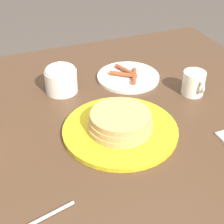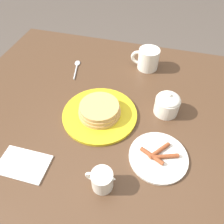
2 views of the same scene
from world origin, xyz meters
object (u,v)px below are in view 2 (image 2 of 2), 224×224
Objects in this scene: creamer_pitcher at (102,180)px; sugar_bowl at (167,104)px; pancake_plate at (100,111)px; coffee_mug at (148,59)px; napkin at (23,164)px; spoon at (77,66)px; side_plate_bacon at (158,156)px.

sugar_bowl is at bearing -113.12° from creamer_pitcher.
pancake_plate is 0.37m from coffee_mug.
napkin is 0.53m from spoon.
creamer_pitcher is at bearing 66.88° from sugar_bowl.
side_plate_bacon is at bearing 138.45° from spoon.
napkin is at bearing 57.14° from pancake_plate.
side_plate_bacon is 2.01× the size of sugar_bowl.
pancake_plate is at bearing 127.24° from spoon.
spoon is (0.44, -0.39, -0.00)m from side_plate_bacon.
coffee_mug and sugar_bowl have the same top height.
pancake_plate is 1.75× the size of napkin.
spoon is (0.32, 0.09, -0.05)m from coffee_mug.
napkin is (0.30, 0.62, -0.05)m from coffee_mug.
spoon is (0.20, -0.26, -0.02)m from pancake_plate.
side_plate_bacon is at bearing 151.99° from pancake_plate.
pancake_plate is 0.33m from spoon.
coffee_mug reaches higher than creamer_pitcher.
coffee_mug is 0.90× the size of spoon.
creamer_pitcher is at bearing 118.84° from spoon.
napkin is at bearing 40.31° from sugar_bowl.
spoon is (0.44, -0.18, -0.04)m from sugar_bowl.
side_plate_bacon reaches higher than napkin.
spoon is (0.03, -0.53, 0.00)m from napkin.
side_plate_bacon is at bearing 103.81° from coffee_mug.
spoon is at bearing -22.02° from sugar_bowl.
napkin is (0.27, 0.00, -0.03)m from creamer_pitcher.
sugar_bowl is 0.59× the size of napkin.
creamer_pitcher is 0.27m from napkin.
sugar_bowl is (-0.15, -0.35, 0.01)m from creamer_pitcher.
coffee_mug reaches higher than spoon.
coffee_mug is (-0.12, -0.35, 0.03)m from pancake_plate.
spoon is at bearing 14.69° from coffee_mug.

